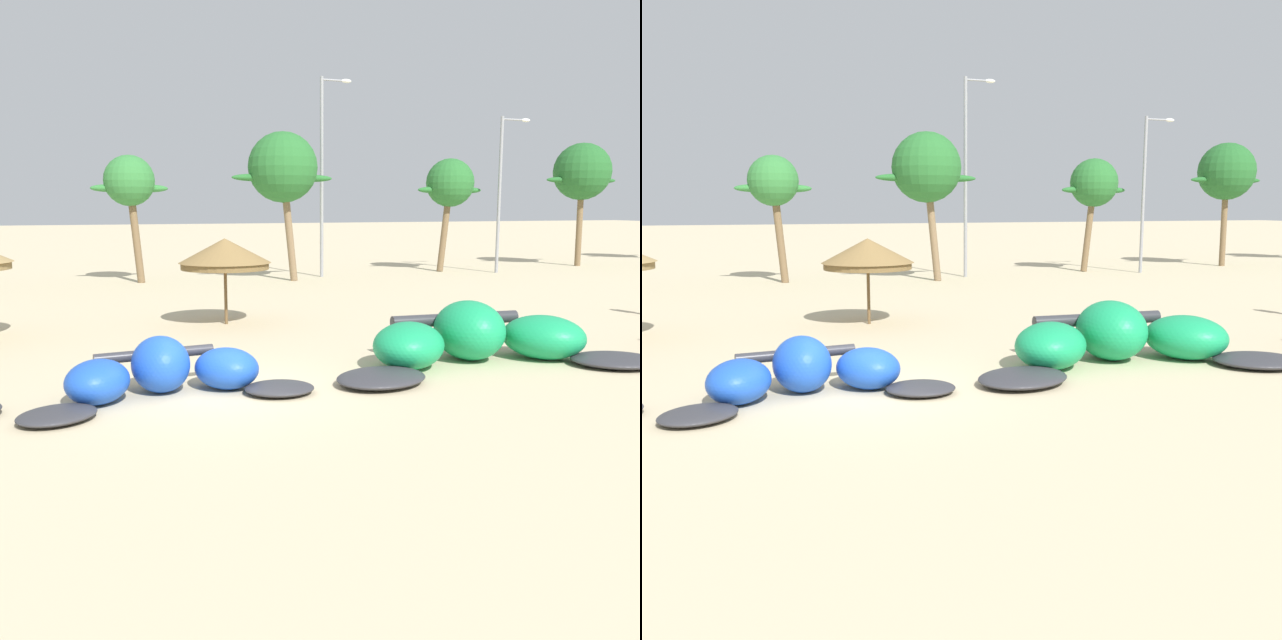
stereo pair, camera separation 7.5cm
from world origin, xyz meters
TOP-DOWN VIEW (x-y plane):
  - ground_plane at (0.00, 0.00)m, footprint 260.00×260.00m
  - kite_left at (-1.32, 0.11)m, footprint 5.86×2.94m
  - kite_left_of_center at (6.08, 0.47)m, footprint 8.34×4.03m
  - beach_umbrella_near_palms at (1.67, 8.00)m, footprint 2.90×2.90m
  - palm_left_of_gap at (0.05, 21.25)m, footprint 3.61×2.41m
  - palm_center_left at (7.15, 19.55)m, footprint 5.11×3.40m
  - palm_center_right at (17.54, 21.41)m, footprint 4.04×2.69m
  - palm_right_of_gap at (26.94, 21.76)m, footprint 5.17×3.44m
  - lamppost_west_center at (9.78, 20.90)m, footprint 1.71×0.24m
  - lamppost_east_center at (19.82, 19.70)m, footprint 1.87×0.24m

SIDE VIEW (x-z plane):
  - ground_plane at x=0.00m, z-range 0.00..0.00m
  - kite_left at x=-1.32m, z-range -0.13..1.01m
  - kite_left_of_center at x=6.08m, z-range -0.17..1.28m
  - beach_umbrella_near_palms at x=1.67m, z-range 0.88..3.59m
  - palm_left_of_gap at x=0.05m, z-range 1.72..7.82m
  - lamppost_east_center at x=19.82m, z-range 0.54..9.03m
  - palm_center_right at x=17.54m, z-range 1.72..8.05m
  - palm_center_left at x=7.15m, z-range 1.86..9.12m
  - lamppost_west_center at x=9.78m, z-range 0.54..10.69m
  - palm_right_of_gap at x=26.94m, z-range 1.96..9.44m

